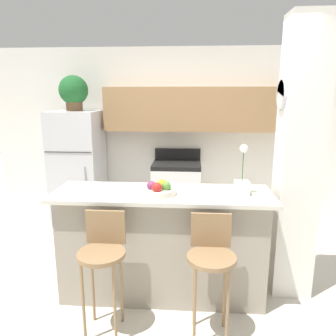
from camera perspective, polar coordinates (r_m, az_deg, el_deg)
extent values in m
plane|color=beige|center=(3.39, -0.98, -20.96)|extent=(14.00, 14.00, 0.00)
cube|color=white|center=(5.03, 1.18, 5.86)|extent=(5.60, 0.06, 2.55)
cube|color=#9E754C|center=(4.80, 4.99, 10.17)|extent=(2.66, 0.32, 0.62)
cube|color=silver|center=(4.83, 1.68, 8.49)|extent=(0.76, 0.28, 0.12)
cube|color=white|center=(3.19, 21.69, 0.84)|extent=(0.36, 0.32, 2.55)
cylinder|color=silver|center=(3.08, 19.17, 12.10)|extent=(0.02, 0.27, 0.27)
cylinder|color=white|center=(3.08, 19.06, 12.11)|extent=(0.01, 0.24, 0.24)
cube|color=gray|center=(3.15, -1.02, -13.47)|extent=(1.85, 0.50, 0.99)
cube|color=beige|center=(2.95, -1.06, -4.54)|extent=(1.97, 0.62, 0.04)
cube|color=silver|center=(5.03, -15.17, -2.89)|extent=(0.67, 0.71, 1.12)
cube|color=silver|center=(4.88, -15.74, 6.46)|extent=(0.67, 0.71, 0.53)
cube|color=#333333|center=(4.58, -17.05, 2.65)|extent=(0.64, 0.01, 0.01)
cylinder|color=#B2B2B7|center=(4.61, -14.17, -3.54)|extent=(0.02, 0.02, 0.62)
cube|color=white|center=(4.86, 1.50, -4.67)|extent=(0.69, 0.61, 0.85)
cube|color=black|center=(4.74, 1.53, 0.58)|extent=(0.69, 0.61, 0.06)
cube|color=black|center=(5.00, 1.69, 2.51)|extent=(0.69, 0.04, 0.16)
cube|color=black|center=(4.55, 1.32, -5.33)|extent=(0.42, 0.01, 0.27)
cylinder|color=olive|center=(2.66, -11.56, -14.50)|extent=(0.37, 0.37, 0.03)
cube|color=olive|center=(2.73, -10.81, -10.05)|extent=(0.32, 0.02, 0.28)
cylinder|color=olive|center=(2.77, -14.53, -21.84)|extent=(0.02, 0.02, 0.66)
cylinder|color=olive|center=(2.71, -9.26, -22.45)|extent=(0.02, 0.02, 0.66)
cylinder|color=olive|center=(2.96, -12.97, -19.25)|extent=(0.02, 0.02, 0.66)
cylinder|color=olive|center=(2.90, -8.10, -19.72)|extent=(0.02, 0.02, 0.66)
cylinder|color=olive|center=(2.57, 7.59, -15.29)|extent=(0.37, 0.37, 0.03)
cube|color=olive|center=(2.65, 7.49, -10.66)|extent=(0.32, 0.02, 0.28)
cylinder|color=olive|center=(2.65, 4.65, -23.20)|extent=(0.02, 0.02, 0.66)
cylinder|color=olive|center=(2.67, 10.34, -23.15)|extent=(0.02, 0.02, 0.66)
cylinder|color=olive|center=(2.85, 4.62, -20.32)|extent=(0.02, 0.02, 0.66)
cylinder|color=olive|center=(2.86, 9.80, -20.30)|extent=(0.02, 0.02, 0.66)
cylinder|color=brown|center=(4.86, -15.98, 10.33)|extent=(0.23, 0.23, 0.13)
sphere|color=#1E5B28|center=(4.85, -16.15, 12.90)|extent=(0.40, 0.40, 0.40)
cube|color=white|center=(2.94, 12.72, -3.38)|extent=(0.13, 0.13, 0.12)
cylinder|color=#386633|center=(2.90, 12.91, 0.30)|extent=(0.01, 0.01, 0.27)
sphere|color=white|center=(2.87, 13.06, 3.33)|extent=(0.07, 0.07, 0.07)
cylinder|color=silver|center=(2.88, -1.54, -4.10)|extent=(0.30, 0.30, 0.05)
sphere|color=#4C7F2D|center=(2.85, -0.29, -3.24)|extent=(0.08, 0.08, 0.08)
sphere|color=gold|center=(2.93, -1.11, -2.75)|extent=(0.08, 0.08, 0.08)
sphere|color=#7A2D56|center=(2.87, -2.89, -3.11)|extent=(0.08, 0.08, 0.08)
sphere|color=red|center=(2.81, -1.95, -3.44)|extent=(0.09, 0.09, 0.09)
cylinder|color=black|center=(4.76, -9.51, -8.23)|extent=(0.28, 0.28, 0.38)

